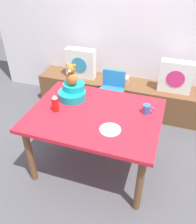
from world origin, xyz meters
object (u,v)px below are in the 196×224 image
dining_table (95,121)px  ketchup_bottle (55,103)px  pillow_floral_left (81,63)px  coffee_mug (147,109)px  book_stack (122,79)px  dinner_plate_near (110,130)px  pillow_floral_right (176,77)px  infant_seat_teal (73,92)px  teddy_bear (72,75)px  highchair (111,92)px

dining_table → ketchup_bottle: ketchup_bottle is taller
pillow_floral_left → coffee_mug: 1.56m
book_stack → dinner_plate_near: size_ratio=1.00×
pillow_floral_right → infant_seat_teal: bearing=-136.0°
dining_table → dinner_plate_near: (0.22, -0.21, 0.10)m
infant_seat_teal → ketchup_bottle: (-0.07, -0.29, 0.02)m
infant_seat_teal → ketchup_bottle: ketchup_bottle is taller
pillow_floral_left → book_stack: (0.64, 0.02, -0.17)m
dining_table → infant_seat_teal: 0.43m
pillow_floral_left → dining_table: 1.40m
teddy_bear → ketchup_bottle: size_ratio=1.35×
pillow_floral_left → dinner_plate_near: (0.88, -1.44, 0.07)m
book_stack → teddy_bear: bearing=-106.9°
pillow_floral_right → book_stack: bearing=178.4°
coffee_mug → dinner_plate_near: size_ratio=0.60×
dining_table → coffee_mug: size_ratio=11.08×
pillow_floral_left → ketchup_bottle: (0.26, -1.31, 0.15)m
infant_seat_teal → coffee_mug: 0.82m
infant_seat_teal → coffee_mug: bearing=-2.5°
dining_table → dinner_plate_near: bearing=-43.1°
pillow_floral_right → coffee_mug: (-0.24, -1.06, 0.11)m
infant_seat_teal → dinner_plate_near: infant_seat_teal is taller
dining_table → pillow_floral_left: bearing=118.0°
dining_table → ketchup_bottle: (-0.40, -0.08, 0.18)m
book_stack → highchair: bearing=-95.0°
dining_table → infant_seat_teal: size_ratio=4.03×
pillow_floral_right → coffee_mug: bearing=-102.6°
pillow_floral_right → dining_table: 1.43m
infant_seat_teal → book_stack: bearing=73.1°
teddy_bear → dinner_plate_near: 0.75m
pillow_floral_left → book_stack: pillow_floral_left is taller
book_stack → teddy_bear: (-0.32, -1.04, 0.51)m
book_stack → highchair: (-0.04, -0.44, 0.01)m
ketchup_bottle → teddy_bear: bearing=77.1°
book_stack → coffee_mug: (0.51, -1.08, 0.28)m
pillow_floral_left → book_stack: size_ratio=2.20×
book_stack → ketchup_bottle: size_ratio=1.08×
pillow_floral_right → teddy_bear: (-1.06, -1.02, 0.34)m
teddy_bear → coffee_mug: teddy_bear is taller
highchair → ketchup_bottle: 1.01m
infant_seat_teal → pillow_floral_left: bearing=107.6°
infant_seat_teal → teddy_bear: 0.21m
pillow_floral_left → infant_seat_teal: (0.32, -1.02, 0.13)m
pillow_floral_right → dinner_plate_near: pillow_floral_right is taller
pillow_floral_left → dinner_plate_near: 1.69m
highchair → ketchup_bottle: (-0.34, -0.90, 0.31)m
book_stack → dinner_plate_near: (0.24, -1.46, 0.24)m
pillow_floral_left → ketchup_bottle: ketchup_bottle is taller
pillow_floral_left → pillow_floral_right: size_ratio=1.00×
pillow_floral_right → ketchup_bottle: ketchup_bottle is taller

